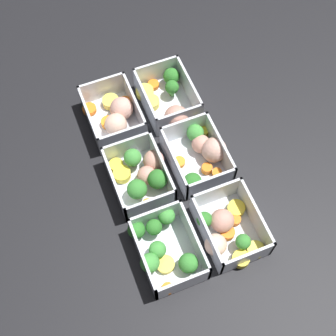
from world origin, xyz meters
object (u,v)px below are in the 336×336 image
(container_far_left, at_px, (169,100))
(container_far_right, at_px, (227,230))
(container_near_right, at_px, (164,248))
(container_near_center, at_px, (142,175))
(container_far_center, at_px, (201,154))
(container_near_left, at_px, (115,115))

(container_far_left, bearing_deg, container_far_right, -1.35)
(container_near_right, xyz_separation_m, container_far_right, (0.01, 0.12, -0.00))
(container_near_center, distance_m, container_far_center, 0.13)
(container_near_center, bearing_deg, container_far_left, 141.99)
(container_near_right, height_order, container_far_center, same)
(container_near_right, xyz_separation_m, container_far_left, (-0.30, 0.13, -0.00))
(container_far_left, relative_size, container_far_center, 1.07)
(container_far_center, xyz_separation_m, container_far_right, (0.16, -0.02, -0.00))
(container_near_left, distance_m, container_far_center, 0.20)
(container_near_right, relative_size, container_far_right, 1.00)
(container_far_center, bearing_deg, container_far_right, -6.80)
(container_far_left, relative_size, container_far_right, 1.08)
(container_near_center, relative_size, container_near_right, 0.92)
(container_near_right, height_order, container_far_right, same)
(container_far_right, bearing_deg, container_near_center, -146.79)
(container_near_left, bearing_deg, container_far_left, 87.01)
(container_near_left, bearing_deg, container_near_center, 1.25)
(container_near_right, bearing_deg, container_far_left, 156.81)
(container_far_right, bearing_deg, container_far_left, 178.65)
(container_far_left, height_order, container_far_center, same)
(container_near_center, bearing_deg, container_far_center, 89.56)
(container_far_right, bearing_deg, container_near_right, -94.81)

